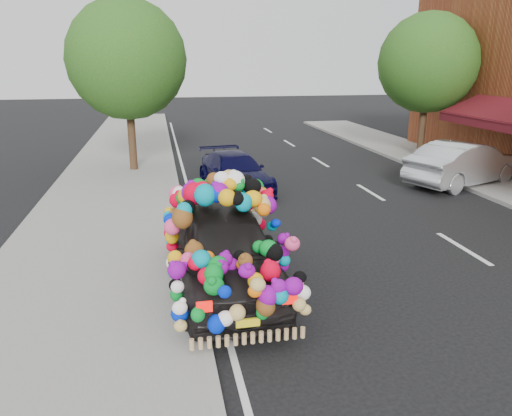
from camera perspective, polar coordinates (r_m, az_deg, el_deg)
The scene contains 9 objects.
ground at distance 10.42m, azimuth 5.71°, elevation -5.98°, with size 100.00×100.00×0.00m, color black.
sidewalk at distance 10.10m, azimuth -18.56°, elevation -7.18°, with size 4.00×60.00×0.12m, color gray.
kerb at distance 10.00m, azimuth -7.38°, elevation -6.61°, with size 0.15×60.00×0.13m, color gray.
lane_markings at distance 11.92m, azimuth 22.58°, elevation -4.25°, with size 6.00×50.00×0.01m, color silver, non-canonical shape.
tree_near_sidewalk at distance 18.73m, azimuth -14.59°, elevation 16.11°, with size 4.20×4.20×6.13m.
tree_far_b at distance 22.06m, azimuth 19.07°, elevation 15.38°, with size 4.00×4.00×5.90m.
plush_art_car at distance 8.82m, azimuth -3.62°, elevation -2.59°, with size 2.14×4.56×2.13m.
navy_sedan at distance 15.86m, azimuth -2.40°, elevation 4.12°, with size 1.64×4.03×1.17m, color black.
silver_hatchback at distance 17.86m, azimuth 22.70°, elevation 4.71°, with size 1.53×4.40×1.45m, color #B1B5B9.
Camera 1 is at (-2.86, -9.20, 3.95)m, focal length 35.00 mm.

